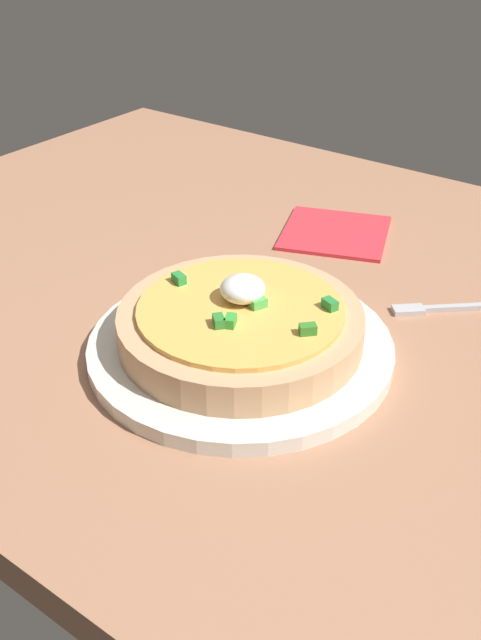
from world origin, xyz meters
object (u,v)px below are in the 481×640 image
plate (241,347)px  napkin (335,233)px  fork (447,308)px  pizza (241,324)px

plate → napkin: plate is taller
plate → fork: bearing=56.3°
plate → pizza: bearing=105.5°
plate → pizza: pizza is taller
plate → fork: plate is taller
fork → napkin: 17.98cm
plate → fork: 20.01cm
pizza → fork: 20.17cm
pizza → fork: pizza is taller
plate → fork: size_ratio=2.56×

